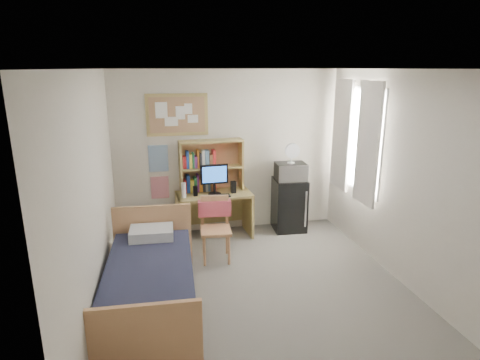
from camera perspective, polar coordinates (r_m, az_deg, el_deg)
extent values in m
cube|color=gray|center=(5.02, 2.90, -15.79)|extent=(3.60, 4.20, 0.02)
cube|color=silver|center=(4.29, 3.39, 15.51)|extent=(3.60, 4.20, 0.02)
cube|color=silver|center=(6.47, -1.78, 3.97)|extent=(3.60, 0.04, 2.60)
cube|color=silver|center=(2.67, 15.41, -14.26)|extent=(3.60, 0.04, 2.60)
cube|color=silver|center=(4.38, -20.24, -2.72)|extent=(0.04, 4.20, 2.60)
cube|color=silver|center=(5.24, 22.48, -0.03)|extent=(0.04, 4.20, 2.60)
cube|color=white|center=(6.15, 16.13, 5.59)|extent=(0.10, 1.40, 1.70)
cube|color=white|center=(5.79, 17.71, 4.88)|extent=(0.04, 0.55, 1.70)
cube|color=white|center=(6.49, 14.24, 6.22)|extent=(0.04, 0.55, 1.70)
cube|color=#AA8059|center=(6.26, -8.92, 9.15)|extent=(0.94, 0.03, 0.64)
cube|color=#285FA0|center=(6.37, -11.55, 3.01)|extent=(0.30, 0.01, 0.42)
cube|color=#C1223E|center=(6.49, -11.32, -1.05)|extent=(0.28, 0.01, 0.36)
cube|color=tan|center=(6.39, -3.68, -4.97)|extent=(1.19, 0.64, 0.72)
cube|color=tan|center=(5.59, -3.47, -7.08)|extent=(0.49, 0.49, 0.90)
cube|color=black|center=(6.69, 7.00, -3.47)|extent=(0.54, 0.54, 0.86)
cube|color=#1B1D31|center=(4.70, -12.63, -14.63)|extent=(1.07, 1.99, 0.54)
cube|color=tan|center=(6.31, -4.08, 2.05)|extent=(1.01, 0.31, 0.82)
cube|color=black|center=(6.15, -3.67, -0.02)|extent=(0.43, 0.06, 0.46)
cube|color=black|center=(6.09, -3.36, -2.33)|extent=(0.42, 0.16, 0.02)
cube|color=black|center=(6.15, -6.38, -1.58)|extent=(0.07, 0.07, 0.15)
cube|color=black|center=(6.26, -0.95, -1.01)|extent=(0.08, 0.08, 0.19)
cylinder|color=silver|center=(6.07, -8.01, -1.45)|extent=(0.07, 0.07, 0.23)
cube|color=#DB5363|center=(5.69, -3.64, -4.00)|extent=(0.47, 0.18, 0.22)
cube|color=silver|center=(6.51, 7.21, 1.21)|extent=(0.50, 0.39, 0.28)
cylinder|color=silver|center=(6.44, 7.30, 3.67)|extent=(0.25, 0.25, 0.29)
cube|color=silver|center=(5.23, -12.46, -7.35)|extent=(0.55, 0.40, 0.13)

